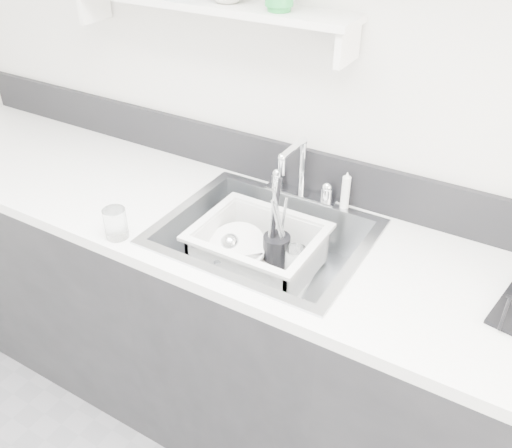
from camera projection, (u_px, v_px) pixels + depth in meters
The scene contains 13 objects.
counter_run at pixel (263, 337), 1.95m from camera, with size 3.20×0.62×0.92m.
backsplash at pixel (308, 171), 1.86m from camera, with size 3.20×0.02×0.16m, color black.
sink at pixel (264, 255), 1.74m from camera, with size 0.64×0.52×0.20m, color silver, non-canonical shape.
faucet at pixel (300, 182), 1.83m from camera, with size 0.26×0.18×0.23m.
side_sprayer at pixel (346, 191), 1.77m from camera, with size 0.03×0.03×0.14m, color white.
wall_shelf at pixel (205, 6), 1.68m from camera, with size 1.00×0.16×0.12m.
wash_tub at pixel (258, 250), 1.77m from camera, with size 0.40×0.32×0.15m, color white, non-canonical shape.
plate_stack at pixel (238, 255), 1.80m from camera, with size 0.25×0.24×0.10m.
utensil_cup at pixel (276, 249), 1.77m from camera, with size 0.09×0.09×0.30m.
ladle at pixel (240, 257), 1.78m from camera, with size 0.26×0.09×0.07m, color silver, non-canonical shape.
tumbler_in_tub at pixel (295, 261), 1.74m from camera, with size 0.07×0.07×0.10m, color white.
tumbler_counter at pixel (116, 223), 1.65m from camera, with size 0.07×0.07×0.10m, color white.
bowl_small at pixel (275, 287), 1.68m from camera, with size 0.10×0.10×0.03m, color white.
Camera 1 is at (0.69, -0.02, 1.88)m, focal length 38.00 mm.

